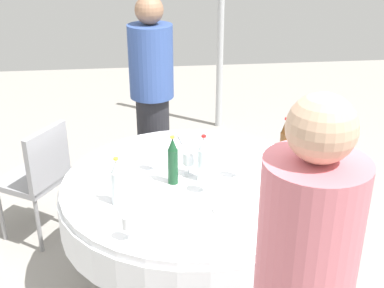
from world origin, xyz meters
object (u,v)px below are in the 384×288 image
Objects in this scene: dining_table at (192,201)px; bottle_clear_south at (203,160)px; plate_left at (156,198)px; chair_near at (39,174)px; wine_glass_inner at (128,223)px; plate_front at (231,209)px; wine_glass_right at (204,176)px; wine_glass_east at (189,159)px; bottle_clear_inner at (117,183)px; person_north at (152,98)px; wine_glass_near at (153,154)px; wine_glass_front at (237,162)px; bottle_brown_west at (285,140)px; bottle_dark_green_north at (173,161)px.

bottle_clear_south is (-0.00, -0.07, 0.28)m from dining_table.
plate_left is 0.25× the size of chair_near.
chair_near is (0.61, 1.02, -0.08)m from dining_table.
wine_glass_inner is 0.67× the size of plate_front.
bottle_clear_south is at bearing -38.20° from wine_glass_inner.
wine_glass_east is at bearing 16.50° from wine_glass_right.
bottle_clear_inner is 1.29× the size of plate_left.
person_north is (1.33, -0.24, -0.00)m from bottle_clear_inner.
wine_glass_near is at bearing 42.71° from wine_glass_right.
wine_glass_inner reaches higher than plate_front.
wine_glass_inner is 0.59m from wine_glass_right.
wine_glass_front reaches higher than dining_table.
wine_glass_inner and wine_glass_right have the same top height.
wine_glass_near is at bearing -88.53° from chair_near.
bottle_clear_inner is at bearing 77.25° from plate_front.
bottle_brown_west is at bearing -67.43° from bottle_clear_inner.
wine_glass_inner is at bearing 150.63° from wine_glass_east.
wine_glass_inner is at bearing 146.37° from dining_table.
chair_near reaches higher than plate_left.
chair_near is at bearing 35.67° from bottle_clear_inner.
person_north reaches higher than plate_left.
bottle_clear_inner is 0.42m from wine_glass_near.
bottle_clear_inner reaches higher than dining_table.
wine_glass_front is (0.57, -0.64, 0.01)m from wine_glass_inner.
wine_glass_inner reaches higher than dining_table.
dining_table is at bearing -125.99° from wine_glass_near.
wine_glass_right is 0.27m from wine_glass_front.
bottle_clear_inner is 2.06× the size of wine_glass_inner.
wine_glass_east reaches higher than plate_left.
chair_near is at bearing 29.04° from wine_glass_inner.
dining_table is at bearing -33.63° from wine_glass_inner.
wine_glass_near is at bearing 37.89° from plate_front.
bottle_brown_west is 1.21m from person_north.
wine_glass_near is at bearing 73.67° from wine_glass_front.
bottle_brown_west is 0.73m from plate_front.
bottle_clear_south is 0.21m from wine_glass_front.
bottle_clear_south is at bearing -66.99° from bottle_clear_inner.
person_north is (0.90, 0.81, -0.00)m from bottle_brown_west.
bottle_clear_inner reaches higher than wine_glass_inner.
wine_glass_right is 0.63× the size of plate_left.
wine_glass_front is at bearing -83.78° from chair_near.
plate_left is at bearing 112.52° from wine_glass_front.
dining_table is at bearing -90.00° from chair_near.
plate_front is 0.12× the size of person_north.
wine_glass_front is at bearing -106.33° from wine_glass_near.
wine_glass_front is at bearing -86.77° from dining_table.
bottle_clear_inner reaches higher than wine_glass_near.
dining_table is at bearing -82.67° from bottle_dark_green_north.
plate_left is (0.36, -0.15, -0.09)m from wine_glass_inner.
bottle_brown_west is at bearing -37.95° from plate_front.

